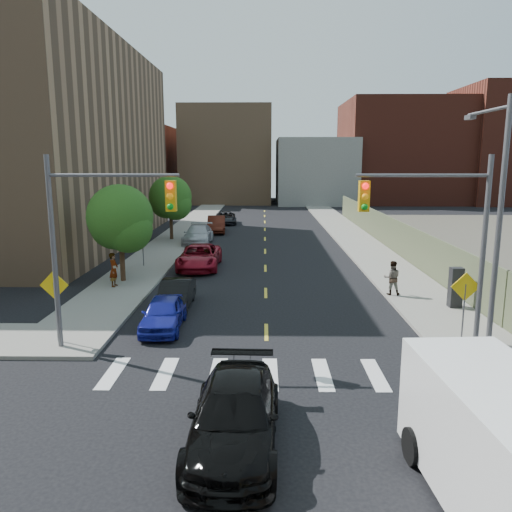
{
  "coord_description": "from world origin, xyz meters",
  "views": [
    {
      "loc": [
        -0.12,
        -11.11,
        6.82
      ],
      "look_at": [
        -0.5,
        13.79,
        2.0
      ],
      "focal_mm": 35.0,
      "sensor_mm": 36.0,
      "label": 1
    }
  ],
  "objects_px": {
    "parked_car_maroon": "(216,224)",
    "cargo_van": "(504,448)",
    "parked_car_grey": "(226,218)",
    "parked_car_red": "(199,257)",
    "parked_car_silver": "(198,235)",
    "parked_car_black": "(176,294)",
    "parked_car_blue": "(163,313)",
    "pedestrian_east": "(392,278)",
    "pedestrian_west": "(114,270)",
    "payphone": "(456,287)",
    "black_sedan": "(235,416)",
    "parked_car_white": "(200,234)"
  },
  "relations": [
    {
      "from": "parked_car_grey",
      "to": "pedestrian_west",
      "type": "distance_m",
      "value": 27.98
    },
    {
      "from": "parked_car_maroon",
      "to": "black_sedan",
      "type": "distance_m",
      "value": 36.17
    },
    {
      "from": "cargo_van",
      "to": "parked_car_grey",
      "type": "bearing_deg",
      "value": 97.74
    },
    {
      "from": "parked_car_white",
      "to": "parked_car_maroon",
      "type": "xyz_separation_m",
      "value": [
        0.89,
        5.31,
        0.13
      ]
    },
    {
      "from": "payphone",
      "to": "pedestrian_west",
      "type": "relative_size",
      "value": 1.02
    },
    {
      "from": "parked_car_maroon",
      "to": "parked_car_grey",
      "type": "bearing_deg",
      "value": 82.19
    },
    {
      "from": "pedestrian_west",
      "to": "pedestrian_east",
      "type": "distance_m",
      "value": 14.49
    },
    {
      "from": "parked_car_red",
      "to": "parked_car_silver",
      "type": "relative_size",
      "value": 1.02
    },
    {
      "from": "parked_car_red",
      "to": "parked_car_grey",
      "type": "height_order",
      "value": "parked_car_red"
    },
    {
      "from": "parked_car_red",
      "to": "parked_car_white",
      "type": "distance_m",
      "value": 10.76
    },
    {
      "from": "parked_car_silver",
      "to": "payphone",
      "type": "relative_size",
      "value": 2.87
    },
    {
      "from": "parked_car_grey",
      "to": "payphone",
      "type": "xyz_separation_m",
      "value": [
        12.88,
        -31.24,
        0.43
      ]
    },
    {
      "from": "parked_car_black",
      "to": "cargo_van",
      "type": "relative_size",
      "value": 0.67
    },
    {
      "from": "parked_car_white",
      "to": "parked_car_blue",
      "type": "bearing_deg",
      "value": -88.62
    },
    {
      "from": "parked_car_blue",
      "to": "payphone",
      "type": "distance_m",
      "value": 13.19
    },
    {
      "from": "parked_car_silver",
      "to": "payphone",
      "type": "bearing_deg",
      "value": -51.51
    },
    {
      "from": "pedestrian_east",
      "to": "parked_car_blue",
      "type": "bearing_deg",
      "value": 32.21
    },
    {
      "from": "pedestrian_west",
      "to": "cargo_van",
      "type": "bearing_deg",
      "value": -140.1
    },
    {
      "from": "parked_car_silver",
      "to": "parked_car_black",
      "type": "bearing_deg",
      "value": -85.46
    },
    {
      "from": "parked_car_red",
      "to": "pedestrian_east",
      "type": "relative_size",
      "value": 3.15
    },
    {
      "from": "parked_car_blue",
      "to": "parked_car_black",
      "type": "height_order",
      "value": "parked_car_blue"
    },
    {
      "from": "parked_car_black",
      "to": "parked_car_maroon",
      "type": "bearing_deg",
      "value": 90.78
    },
    {
      "from": "parked_car_maroon",
      "to": "parked_car_grey",
      "type": "xyz_separation_m",
      "value": [
        0.41,
        6.47,
        -0.13
      ]
    },
    {
      "from": "parked_car_maroon",
      "to": "cargo_van",
      "type": "xyz_separation_m",
      "value": [
        9.1,
        -38.29,
        0.62
      ]
    },
    {
      "from": "parked_car_blue",
      "to": "pedestrian_east",
      "type": "distance_m",
      "value": 11.61
    },
    {
      "from": "parked_car_grey",
      "to": "pedestrian_west",
      "type": "height_order",
      "value": "pedestrian_west"
    },
    {
      "from": "parked_car_black",
      "to": "black_sedan",
      "type": "xyz_separation_m",
      "value": [
        3.4,
        -11.33,
        0.1
      ]
    },
    {
      "from": "parked_car_maroon",
      "to": "pedestrian_east",
      "type": "height_order",
      "value": "pedestrian_east"
    },
    {
      "from": "parked_car_silver",
      "to": "parked_car_white",
      "type": "height_order",
      "value": "parked_car_silver"
    },
    {
      "from": "parked_car_white",
      "to": "parked_car_grey",
      "type": "distance_m",
      "value": 11.86
    },
    {
      "from": "parked_car_blue",
      "to": "pedestrian_west",
      "type": "xyz_separation_m",
      "value": [
        -3.9,
        6.34,
        0.4
      ]
    },
    {
      "from": "parked_car_white",
      "to": "black_sedan",
      "type": "xyz_separation_m",
      "value": [
        4.7,
        -30.65,
        0.1
      ]
    },
    {
      "from": "parked_car_red",
      "to": "pedestrian_west",
      "type": "height_order",
      "value": "pedestrian_west"
    },
    {
      "from": "pedestrian_west",
      "to": "pedestrian_east",
      "type": "height_order",
      "value": "pedestrian_west"
    },
    {
      "from": "payphone",
      "to": "cargo_van",
      "type": "bearing_deg",
      "value": -109.43
    },
    {
      "from": "parked_car_black",
      "to": "payphone",
      "type": "bearing_deg",
      "value": -0.76
    },
    {
      "from": "parked_car_grey",
      "to": "black_sedan",
      "type": "xyz_separation_m",
      "value": [
        3.4,
        -42.44,
        0.11
      ]
    },
    {
      "from": "parked_car_red",
      "to": "black_sedan",
      "type": "bearing_deg",
      "value": -80.52
    },
    {
      "from": "cargo_van",
      "to": "parked_car_white",
      "type": "bearing_deg",
      "value": 103.6
    },
    {
      "from": "pedestrian_west",
      "to": "pedestrian_east",
      "type": "xyz_separation_m",
      "value": [
        14.42,
        -1.44,
        -0.05
      ]
    },
    {
      "from": "parked_car_grey",
      "to": "black_sedan",
      "type": "height_order",
      "value": "black_sedan"
    },
    {
      "from": "pedestrian_west",
      "to": "black_sedan",
      "type": "bearing_deg",
      "value": -150.17
    },
    {
      "from": "parked_car_silver",
      "to": "pedestrian_west",
      "type": "xyz_separation_m",
      "value": [
        -2.6,
        -14.55,
        0.29
      ]
    },
    {
      "from": "parked_car_white",
      "to": "parked_car_silver",
      "type": "bearing_deg",
      "value": -91.96
    },
    {
      "from": "parked_car_grey",
      "to": "payphone",
      "type": "distance_m",
      "value": 33.8
    },
    {
      "from": "parked_car_silver",
      "to": "cargo_van",
      "type": "xyz_separation_m",
      "value": [
        9.99,
        -31.62,
        0.63
      ]
    },
    {
      "from": "cargo_van",
      "to": "pedestrian_west",
      "type": "relative_size",
      "value": 3.26
    },
    {
      "from": "parked_car_black",
      "to": "cargo_van",
      "type": "bearing_deg",
      "value": -57.7
    },
    {
      "from": "parked_car_silver",
      "to": "cargo_van",
      "type": "bearing_deg",
      "value": -72.06
    },
    {
      "from": "black_sedan",
      "to": "pedestrian_east",
      "type": "height_order",
      "value": "pedestrian_east"
    }
  ]
}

